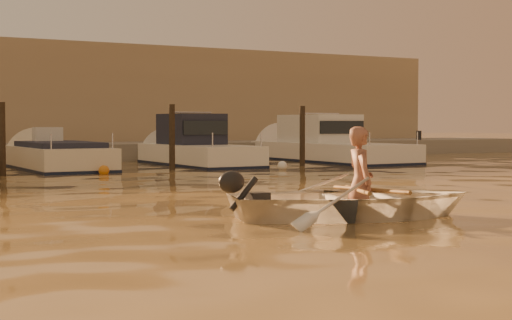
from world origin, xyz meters
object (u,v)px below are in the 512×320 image
person (360,182)px  moored_boat_4 (199,147)px  dinghy (354,200)px  moored_boat_3 (57,162)px  moored_boat_5 (331,145)px

person → moored_boat_4: moored_boat_4 is taller
dinghy → moored_boat_3: size_ratio=0.59×
moored_boat_4 → moored_boat_5: size_ratio=0.79×
dinghy → moored_boat_3: bearing=19.5°
person → moored_boat_5: (9.68, 14.61, 0.09)m
dinghy → moored_boat_5: bearing=-16.4°
person → moored_boat_3: size_ratio=0.27×
moored_boat_3 → moored_boat_5: 10.30m
moored_boat_3 → person: bearing=-87.6°
dinghy → person: 0.29m
moored_boat_4 → moored_boat_5: (5.46, 0.00, 0.00)m
moored_boat_4 → dinghy: bearing=-106.5°
person → moored_boat_3: 14.62m
dinghy → person: bearing=-90.0°
dinghy → moored_boat_3: moored_boat_3 is taller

